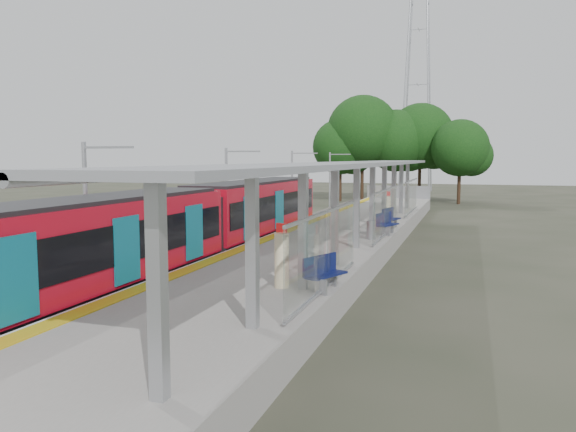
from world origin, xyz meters
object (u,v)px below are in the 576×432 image
(bench_far, at_px, (390,218))
(litter_bin, at_px, (371,230))
(train, at_px, (195,224))
(bench_near, at_px, (323,272))
(bench_mid, at_px, (386,223))
(info_pillar_near, at_px, (282,260))
(info_pillar_far, at_px, (387,209))

(bench_far, distance_m, litter_bin, 4.55)
(train, height_order, litter_bin, train)
(bench_near, bearing_deg, train, 164.43)
(bench_near, relative_size, bench_mid, 0.92)
(train, relative_size, bench_near, 17.73)
(bench_mid, bearing_deg, train, -118.14)
(bench_mid, relative_size, litter_bin, 1.90)
(info_pillar_near, xyz_separation_m, info_pillar_far, (0.59, 17.60, -0.01))
(bench_mid, xyz_separation_m, info_pillar_near, (-1.26, -12.70, 0.25))
(info_pillar_near, height_order, info_pillar_far, info_pillar_near)
(bench_far, xyz_separation_m, info_pillar_near, (-1.09, -15.29, 0.24))
(bench_near, distance_m, info_pillar_near, 1.30)
(info_pillar_far, bearing_deg, bench_far, -68.39)
(bench_near, distance_m, bench_far, 15.23)
(litter_bin, bearing_deg, info_pillar_near, -94.46)
(info_pillar_far, height_order, litter_bin, info_pillar_far)
(info_pillar_near, distance_m, litter_bin, 10.78)
(bench_near, distance_m, info_pillar_far, 17.56)
(bench_far, height_order, litter_bin, bench_far)
(train, bearing_deg, info_pillar_far, 61.37)
(train, bearing_deg, litter_bin, 36.44)
(bench_mid, height_order, info_pillar_far, info_pillar_far)
(train, xyz_separation_m, bench_mid, (7.10, 6.89, -0.47))
(bench_mid, relative_size, info_pillar_near, 0.88)
(bench_near, relative_size, bench_far, 0.91)
(litter_bin, bearing_deg, bench_near, -87.72)
(bench_near, distance_m, bench_mid, 12.64)
(info_pillar_near, bearing_deg, info_pillar_far, 109.57)
(bench_mid, bearing_deg, info_pillar_near, -77.94)
(bench_near, xyz_separation_m, litter_bin, (-0.43, 10.68, -0.09))
(train, bearing_deg, info_pillar_near, -44.81)
(bench_mid, distance_m, litter_bin, 2.01)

